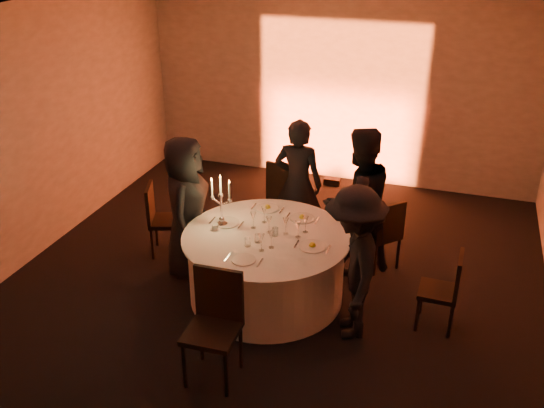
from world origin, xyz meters
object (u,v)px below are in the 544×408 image
(banquet_table, at_px, (266,266))
(guest_back_left, at_px, (298,184))
(chair_back_left, at_px, (286,193))
(chair_back_right, at_px, (384,231))
(chair_right, at_px, (446,287))
(guest_right, at_px, (353,264))
(chair_left, at_px, (160,216))
(guest_left, at_px, (187,207))
(coffee_cup, at_px, (215,227))
(candelabra, at_px, (221,208))
(guest_back_right, at_px, (358,202))
(chair_front, at_px, (215,319))

(banquet_table, xyz_separation_m, guest_back_left, (-0.01, 1.26, 0.45))
(chair_back_left, distance_m, chair_back_right, 1.45)
(chair_back_right, xyz_separation_m, chair_right, (0.77, -0.94, -0.02))
(guest_back_left, height_order, guest_right, guest_back_left)
(chair_left, height_order, guest_left, guest_left)
(guest_right, bearing_deg, guest_left, -122.72)
(guest_back_left, distance_m, coffee_cup, 1.42)
(guest_back_left, bearing_deg, candelabra, 66.40)
(guest_left, bearing_deg, guest_back_right, -83.60)
(candelabra, bearing_deg, guest_back_right, 30.00)
(banquet_table, height_order, chair_left, chair_left)
(chair_back_right, bearing_deg, guest_right, 39.00)
(guest_back_left, bearing_deg, chair_back_left, -46.21)
(chair_back_left, xyz_separation_m, coffee_cup, (-0.32, -1.55, 0.22))
(chair_left, bearing_deg, chair_back_right, -99.68)
(chair_right, bearing_deg, guest_right, -66.03)
(guest_back_right, bearing_deg, guest_left, -24.52)
(chair_left, bearing_deg, banquet_table, -127.95)
(chair_left, distance_m, chair_back_right, 2.71)
(chair_back_right, height_order, guest_left, guest_left)
(banquet_table, relative_size, candelabra, 3.00)
(chair_right, height_order, guest_back_right, guest_back_right)
(chair_back_left, distance_m, candelabra, 1.51)
(guest_back_left, xyz_separation_m, candelabra, (-0.53, -1.18, 0.15))
(chair_back_left, height_order, coffee_cup, chair_back_left)
(guest_left, bearing_deg, chair_right, -106.03)
(coffee_cup, bearing_deg, candelabra, 79.48)
(guest_right, bearing_deg, chair_back_left, -163.41)
(guest_back_left, relative_size, guest_back_right, 0.94)
(guest_left, bearing_deg, banquet_table, -114.93)
(banquet_table, xyz_separation_m, candelabra, (-0.54, 0.08, 0.59))
(chair_left, height_order, guest_right, guest_right)
(chair_front, height_order, guest_left, guest_left)
(chair_back_left, xyz_separation_m, chair_back_right, (1.36, -0.52, -0.07))
(candelabra, bearing_deg, guest_right, -14.49)
(chair_front, bearing_deg, coffee_cup, 110.87)
(chair_back_left, xyz_separation_m, candelabra, (-0.30, -1.42, 0.40))
(chair_back_left, distance_m, guest_back_right, 1.27)
(chair_front, bearing_deg, chair_back_right, 61.21)
(chair_left, xyz_separation_m, guest_right, (2.55, -0.83, 0.29))
(chair_left, height_order, chair_right, chair_left)
(guest_back_right, bearing_deg, banquet_table, 3.23)
(chair_left, distance_m, guest_right, 2.69)
(chair_right, distance_m, guest_left, 2.95)
(coffee_cup, bearing_deg, chair_back_right, 31.54)
(candelabra, bearing_deg, guest_back_left, 65.91)
(banquet_table, bearing_deg, chair_back_left, 99.00)
(chair_back_right, xyz_separation_m, guest_back_left, (-1.13, 0.28, 0.33))
(guest_left, xyz_separation_m, guest_back_left, (1.02, 1.03, -0.01))
(guest_back_right, xyz_separation_m, coffee_cup, (-1.37, -0.91, -0.09))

